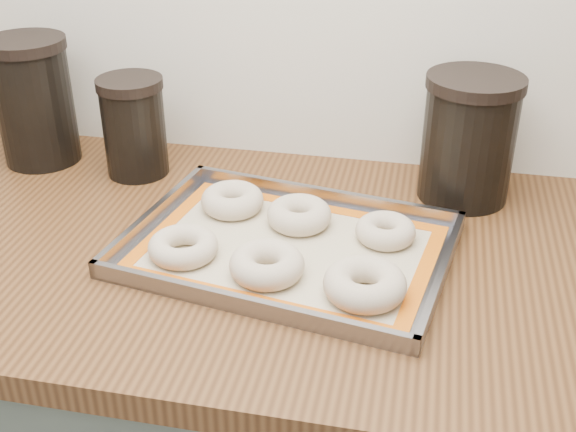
% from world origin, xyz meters
% --- Properties ---
extents(countertop, '(3.06, 0.68, 0.04)m').
position_xyz_m(countertop, '(0.00, 1.68, 0.88)').
color(countertop, brown).
rests_on(countertop, cabinet).
extents(baking_tray, '(0.51, 0.40, 0.03)m').
position_xyz_m(baking_tray, '(0.16, 1.66, 0.91)').
color(baking_tray, gray).
rests_on(baking_tray, countertop).
extents(baking_mat, '(0.46, 0.36, 0.00)m').
position_xyz_m(baking_mat, '(0.16, 1.66, 0.90)').
color(baking_mat, '#C6B793').
rests_on(baking_mat, baking_tray).
extents(bagel_front_left, '(0.10, 0.10, 0.03)m').
position_xyz_m(bagel_front_left, '(0.02, 1.61, 0.92)').
color(bagel_front_left, beige).
rests_on(bagel_front_left, baking_mat).
extents(bagel_front_mid, '(0.13, 0.13, 0.04)m').
position_xyz_m(bagel_front_mid, '(0.15, 1.59, 0.92)').
color(bagel_front_mid, beige).
rests_on(bagel_front_mid, baking_mat).
extents(bagel_front_right, '(0.11, 0.11, 0.04)m').
position_xyz_m(bagel_front_right, '(0.28, 1.57, 0.92)').
color(bagel_front_right, beige).
rests_on(bagel_front_right, baking_mat).
extents(bagel_back_left, '(0.10, 0.10, 0.04)m').
position_xyz_m(bagel_back_left, '(0.05, 1.76, 0.92)').
color(bagel_back_left, beige).
rests_on(bagel_back_left, baking_mat).
extents(bagel_back_mid, '(0.13, 0.13, 0.04)m').
position_xyz_m(bagel_back_mid, '(0.17, 1.73, 0.92)').
color(bagel_back_mid, beige).
rests_on(bagel_back_mid, baking_mat).
extents(bagel_back_right, '(0.10, 0.10, 0.03)m').
position_xyz_m(bagel_back_right, '(0.30, 1.72, 0.92)').
color(bagel_back_right, beige).
rests_on(bagel_back_right, baking_mat).
extents(canister_left, '(0.14, 0.14, 0.23)m').
position_xyz_m(canister_left, '(-0.35, 1.89, 1.01)').
color(canister_left, black).
rests_on(canister_left, countertop).
extents(canister_mid, '(0.11, 0.11, 0.17)m').
position_xyz_m(canister_mid, '(-0.15, 1.87, 0.99)').
color(canister_mid, black).
rests_on(canister_mid, countertop).
extents(canister_right, '(0.15, 0.15, 0.21)m').
position_xyz_m(canister_right, '(0.41, 1.89, 1.00)').
color(canister_right, black).
rests_on(canister_right, countertop).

